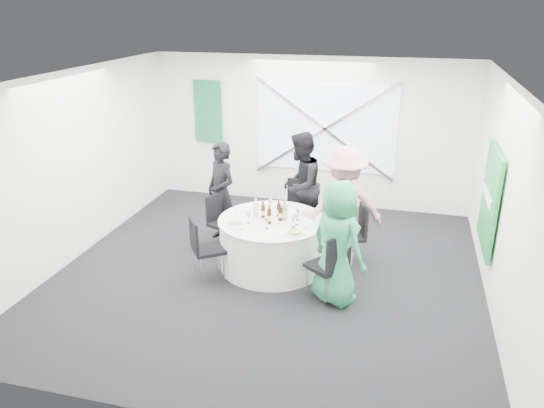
% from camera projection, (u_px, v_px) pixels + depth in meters
% --- Properties ---
extents(floor, '(6.00, 6.00, 0.00)m').
position_uv_depth(floor, '(269.00, 273.00, 7.74)').
color(floor, black).
rests_on(floor, ground).
extents(ceiling, '(6.00, 6.00, 0.00)m').
position_uv_depth(ceiling, '(268.00, 77.00, 6.73)').
color(ceiling, white).
rests_on(ceiling, wall_back).
extents(wall_back, '(6.00, 0.00, 6.00)m').
position_uv_depth(wall_back, '(310.00, 132.00, 9.94)').
color(wall_back, white).
rests_on(wall_back, floor).
extents(wall_front, '(6.00, 0.00, 6.00)m').
position_uv_depth(wall_front, '(178.00, 291.00, 4.52)').
color(wall_front, white).
rests_on(wall_front, floor).
extents(wall_left, '(0.00, 6.00, 6.00)m').
position_uv_depth(wall_left, '(75.00, 166.00, 7.94)').
color(wall_left, white).
rests_on(wall_left, floor).
extents(wall_right, '(0.00, 6.00, 6.00)m').
position_uv_depth(wall_right, '(503.00, 201.00, 6.53)').
color(wall_right, white).
rests_on(wall_right, floor).
extents(window_panel, '(2.60, 0.03, 1.60)m').
position_uv_depth(window_panel, '(325.00, 128.00, 9.80)').
color(window_panel, silver).
rests_on(window_panel, wall_back).
extents(window_brace_a, '(2.63, 0.05, 1.84)m').
position_uv_depth(window_brace_a, '(325.00, 129.00, 9.76)').
color(window_brace_a, silver).
rests_on(window_brace_a, window_panel).
extents(window_brace_b, '(2.63, 0.05, 1.84)m').
position_uv_depth(window_brace_b, '(325.00, 129.00, 9.76)').
color(window_brace_b, silver).
rests_on(window_brace_b, window_panel).
extents(green_banner, '(0.55, 0.04, 1.20)m').
position_uv_depth(green_banner, '(208.00, 112.00, 10.26)').
color(green_banner, '#156A39').
rests_on(green_banner, wall_back).
extents(green_sign, '(0.05, 1.20, 1.40)m').
position_uv_depth(green_sign, '(490.00, 200.00, 7.15)').
color(green_sign, '#198E36').
rests_on(green_sign, wall_right).
extents(banquet_table, '(1.56, 1.56, 0.76)m').
position_uv_depth(banquet_table, '(272.00, 243.00, 7.78)').
color(banquet_table, white).
rests_on(banquet_table, floor).
extents(chair_back, '(0.49, 0.50, 0.97)m').
position_uv_depth(chair_back, '(297.00, 205.00, 8.73)').
color(chair_back, black).
rests_on(chair_back, floor).
extents(chair_back_left, '(0.54, 0.53, 0.89)m').
position_uv_depth(chair_back_left, '(220.00, 218.00, 8.34)').
color(chair_back_left, black).
rests_on(chair_back_left, floor).
extents(chair_back_right, '(0.54, 0.54, 0.92)m').
position_uv_depth(chair_back_right, '(355.00, 230.00, 7.83)').
color(chair_back_right, black).
rests_on(chair_back_right, floor).
extents(chair_front_right, '(0.62, 0.62, 0.97)m').
position_uv_depth(chair_front_right, '(331.00, 262.00, 6.81)').
color(chair_front_right, black).
rests_on(chair_front_right, floor).
extents(chair_front_left, '(0.58, 0.58, 0.91)m').
position_uv_depth(chair_front_left, '(203.00, 245.00, 7.38)').
color(chair_front_left, black).
rests_on(chair_front_left, floor).
extents(person_man_back_left, '(0.72, 0.67, 1.65)m').
position_uv_depth(person_man_back_left, '(221.00, 192.00, 8.53)').
color(person_man_back_left, black).
rests_on(person_man_back_left, floor).
extents(person_man_back, '(0.58, 0.92, 1.77)m').
position_uv_depth(person_man_back, '(300.00, 186.00, 8.66)').
color(person_man_back, black).
rests_on(person_man_back, floor).
extents(person_woman_pink, '(1.29, 0.93, 1.82)m').
position_uv_depth(person_woman_pink, '(344.00, 207.00, 7.69)').
color(person_woman_pink, pink).
rests_on(person_woman_pink, floor).
extents(person_woman_green, '(0.97, 0.89, 1.66)m').
position_uv_depth(person_woman_green, '(337.00, 243.00, 6.74)').
color(person_woman_green, '#289356').
rests_on(person_woman_green, floor).
extents(plate_back, '(0.27, 0.27, 0.01)m').
position_uv_depth(plate_back, '(276.00, 204.00, 8.20)').
color(plate_back, silver).
rests_on(plate_back, banquet_table).
extents(plate_back_left, '(0.28, 0.28, 0.01)m').
position_uv_depth(plate_back_left, '(243.00, 209.00, 7.99)').
color(plate_back_left, silver).
rests_on(plate_back_left, banquet_table).
extents(plate_back_right, '(0.25, 0.25, 0.04)m').
position_uv_depth(plate_back_right, '(308.00, 214.00, 7.81)').
color(plate_back_right, silver).
rests_on(plate_back_right, banquet_table).
extents(plate_front_right, '(0.27, 0.27, 0.04)m').
position_uv_depth(plate_front_right, '(294.00, 233.00, 7.17)').
color(plate_front_right, silver).
rests_on(plate_front_right, banquet_table).
extents(plate_front_left, '(0.26, 0.26, 0.01)m').
position_uv_depth(plate_front_left, '(237.00, 226.00, 7.40)').
color(plate_front_left, silver).
rests_on(plate_front_left, banquet_table).
extents(napkin, '(0.23, 0.20, 0.05)m').
position_uv_depth(napkin, '(235.00, 221.00, 7.49)').
color(napkin, white).
rests_on(napkin, plate_front_left).
extents(beer_bottle_a, '(0.06, 0.06, 0.25)m').
position_uv_depth(beer_bottle_a, '(263.00, 211.00, 7.68)').
color(beer_bottle_a, '#381D0A').
rests_on(beer_bottle_a, banquet_table).
extents(beer_bottle_b, '(0.06, 0.06, 0.25)m').
position_uv_depth(beer_bottle_b, '(279.00, 210.00, 7.73)').
color(beer_bottle_b, '#381D0A').
rests_on(beer_bottle_b, banquet_table).
extents(beer_bottle_c, '(0.06, 0.06, 0.26)m').
position_uv_depth(beer_bottle_c, '(280.00, 214.00, 7.58)').
color(beer_bottle_c, '#381D0A').
rests_on(beer_bottle_c, banquet_table).
extents(beer_bottle_d, '(0.06, 0.06, 0.28)m').
position_uv_depth(beer_bottle_d, '(269.00, 217.00, 7.46)').
color(beer_bottle_d, '#381D0A').
rests_on(beer_bottle_d, banquet_table).
extents(green_water_bottle, '(0.08, 0.08, 0.31)m').
position_uv_depth(green_water_bottle, '(285.00, 212.00, 7.58)').
color(green_water_bottle, '#43AF5B').
rests_on(green_water_bottle, banquet_table).
extents(clear_water_bottle, '(0.08, 0.08, 0.31)m').
position_uv_depth(clear_water_bottle, '(256.00, 211.00, 7.64)').
color(clear_water_bottle, white).
rests_on(clear_water_bottle, banquet_table).
extents(wine_glass_a, '(0.07, 0.07, 0.17)m').
position_uv_depth(wine_glass_a, '(267.00, 221.00, 7.28)').
color(wine_glass_a, white).
rests_on(wine_glass_a, banquet_table).
extents(wine_glass_b, '(0.07, 0.07, 0.17)m').
position_uv_depth(wine_glass_b, '(298.00, 212.00, 7.58)').
color(wine_glass_b, white).
rests_on(wine_glass_b, banquet_table).
extents(wine_glass_c, '(0.07, 0.07, 0.17)m').
position_uv_depth(wine_glass_c, '(293.00, 219.00, 7.34)').
color(wine_glass_c, white).
rests_on(wine_glass_c, banquet_table).
extents(wine_glass_d, '(0.07, 0.07, 0.17)m').
position_uv_depth(wine_glass_d, '(248.00, 215.00, 7.48)').
color(wine_glass_d, white).
rests_on(wine_glass_d, banquet_table).
extents(wine_glass_e, '(0.07, 0.07, 0.17)m').
position_uv_depth(wine_glass_e, '(297.00, 217.00, 7.41)').
color(wine_glass_e, white).
rests_on(wine_glass_e, banquet_table).
extents(wine_glass_f, '(0.07, 0.07, 0.17)m').
position_uv_depth(wine_glass_f, '(270.00, 202.00, 7.94)').
color(wine_glass_f, white).
rests_on(wine_glass_f, banquet_table).
extents(fork_a, '(0.09, 0.14, 0.01)m').
position_uv_depth(fork_a, '(255.00, 206.00, 8.12)').
color(fork_a, silver).
rests_on(fork_a, banquet_table).
extents(knife_a, '(0.08, 0.14, 0.01)m').
position_uv_depth(knife_a, '(237.00, 213.00, 7.88)').
color(knife_a, silver).
rests_on(knife_a, banquet_table).
extents(fork_b, '(0.11, 0.12, 0.01)m').
position_uv_depth(fork_b, '(283.00, 235.00, 7.12)').
color(fork_b, silver).
rests_on(fork_b, banquet_table).
extents(knife_b, '(0.10, 0.13, 0.01)m').
position_uv_depth(knife_b, '(307.00, 228.00, 7.35)').
color(knife_b, silver).
rests_on(knife_b, banquet_table).
extents(fork_c, '(0.10, 0.13, 0.01)m').
position_uv_depth(fork_c, '(312.00, 219.00, 7.66)').
color(fork_c, silver).
rests_on(fork_c, banquet_table).
extents(knife_c, '(0.08, 0.14, 0.01)m').
position_uv_depth(knife_c, '(305.00, 212.00, 7.91)').
color(knife_c, silver).
rests_on(knife_c, banquet_table).
extents(fork_d, '(0.15, 0.02, 0.01)m').
position_uv_depth(fork_d, '(291.00, 207.00, 8.10)').
color(fork_d, silver).
rests_on(fork_d, banquet_table).
extents(knife_d, '(0.15, 0.02, 0.01)m').
position_uv_depth(knife_d, '(270.00, 205.00, 8.18)').
color(knife_d, silver).
rests_on(knife_d, banquet_table).
extents(fork_e, '(0.12, 0.12, 0.01)m').
position_uv_depth(fork_e, '(233.00, 223.00, 7.52)').
color(fork_e, silver).
rests_on(fork_e, banquet_table).
extents(knife_e, '(0.10, 0.13, 0.01)m').
position_uv_depth(knife_e, '(240.00, 230.00, 7.30)').
color(knife_e, silver).
rests_on(knife_e, banquet_table).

